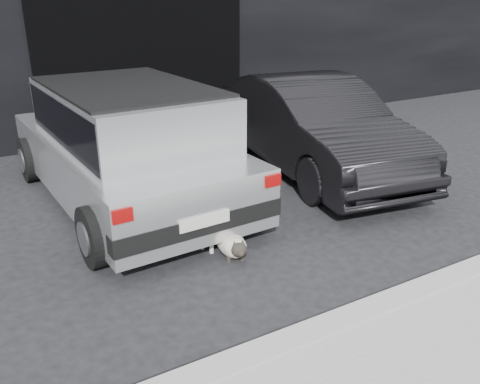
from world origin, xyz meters
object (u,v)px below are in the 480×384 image
second_car (314,126)px  silver_hatchback (127,140)px  cat_white (220,228)px  cat_siamese (232,244)px

second_car → silver_hatchback: bearing=-174.3°
second_car → cat_white: (-2.46, -1.53, -0.52)m
cat_siamese → cat_white: (0.01, 0.30, 0.06)m
cat_white → second_car: bearing=102.7°
cat_white → cat_siamese: bearing=-21.8°
second_car → cat_siamese: size_ratio=5.00×
second_car → cat_siamese: bearing=-134.6°
silver_hatchback → cat_white: 1.88m
cat_siamese → cat_white: cat_white is taller
second_car → cat_siamese: 3.14m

